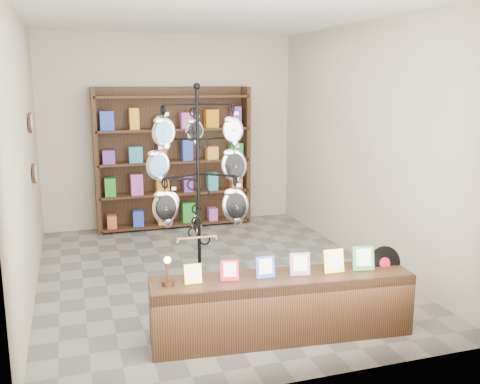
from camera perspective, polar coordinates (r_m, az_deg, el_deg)
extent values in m
plane|color=slate|center=(6.53, -2.97, -8.68)|extent=(5.00, 5.00, 0.00)
plane|color=#C1B39B|center=(8.60, -7.41, 6.43)|extent=(4.00, 0.00, 4.00)
plane|color=#C1B39B|center=(3.84, 6.48, 0.07)|extent=(4.00, 0.00, 4.00)
plane|color=#C1B39B|center=(5.99, -21.98, 3.45)|extent=(0.00, 5.00, 5.00)
plane|color=#C1B39B|center=(6.95, 13.09, 5.01)|extent=(0.00, 5.00, 5.00)
plane|color=white|center=(6.17, -3.27, 18.46)|extent=(5.00, 5.00, 0.00)
cylinder|color=black|center=(6.04, -4.29, -10.26)|extent=(0.52, 0.52, 0.03)
cylinder|color=black|center=(5.73, -4.46, -0.12)|extent=(0.04, 0.04, 2.20)
sphere|color=black|center=(5.61, -4.64, 11.19)|extent=(0.07, 0.07, 0.07)
ellipsoid|color=silver|center=(6.04, -4.63, -3.48)|extent=(0.12, 0.05, 0.23)
cube|color=#B2804A|center=(5.52, -4.60, -4.85)|extent=(0.42, 0.03, 0.04)
cube|color=black|center=(4.93, 4.50, -12.07)|extent=(2.38, 0.71, 0.58)
cube|color=gold|center=(4.63, -5.05, -8.68)|extent=(0.15, 0.07, 0.17)
cube|color=red|center=(4.68, -1.12, -8.36)|extent=(0.16, 0.07, 0.18)
cube|color=#263FA5|center=(4.74, 2.71, -8.02)|extent=(0.18, 0.07, 0.19)
cube|color=#E54C33|center=(4.83, 6.40, -7.64)|extent=(0.19, 0.08, 0.20)
cube|color=gold|center=(4.93, 9.95, -7.26)|extent=(0.20, 0.08, 0.21)
cube|color=#337233|center=(5.05, 13.01, -6.90)|extent=(0.21, 0.08, 0.22)
cylinder|color=black|center=(5.22, 15.17, -7.32)|extent=(0.33, 0.10, 0.31)
cylinder|color=red|center=(5.22, 15.19, -7.33)|extent=(0.11, 0.04, 0.11)
cylinder|color=#4E2916|center=(4.63, -7.68, -9.57)|extent=(0.11, 0.11, 0.04)
cylinder|color=#4E2916|center=(4.60, -7.72, -8.46)|extent=(0.02, 0.02, 0.15)
sphere|color=#FFBF59|center=(4.57, -7.75, -7.20)|extent=(0.06, 0.06, 0.06)
cube|color=black|center=(8.59, -7.26, 3.74)|extent=(2.40, 0.04, 2.20)
cube|color=black|center=(8.29, -15.10, 3.15)|extent=(0.06, 0.36, 2.20)
cube|color=black|center=(8.73, 0.58, 3.96)|extent=(0.06, 0.36, 2.20)
cube|color=black|center=(8.64, -6.89, -3.31)|extent=(2.36, 0.36, 0.04)
cube|color=black|center=(8.52, -6.97, -0.06)|extent=(2.36, 0.36, 0.03)
cube|color=black|center=(8.44, -7.05, 3.26)|extent=(2.36, 0.36, 0.04)
cube|color=black|center=(8.38, -7.14, 6.65)|extent=(2.36, 0.36, 0.04)
cube|color=black|center=(8.35, -7.23, 10.07)|extent=(2.36, 0.36, 0.04)
cylinder|color=black|center=(6.75, -21.48, 6.89)|extent=(0.03, 0.24, 0.24)
cylinder|color=black|center=(6.82, -21.11, 1.86)|extent=(0.03, 0.24, 0.24)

